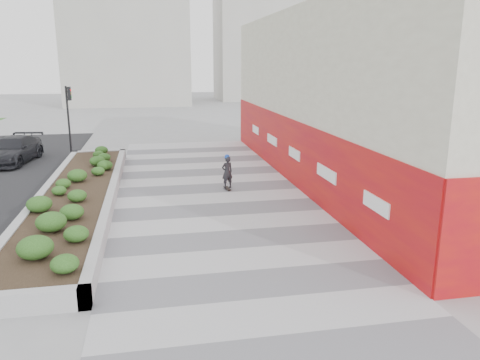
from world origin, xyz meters
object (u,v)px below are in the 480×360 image
Objects in this scene: skateboarder at (227,172)px; traffic_signal_near at (69,110)px; planter at (78,193)px; car_dark at (13,150)px.

traffic_signal_near is at bearing 125.83° from skateboarder.
car_dark is (-4.67, 8.90, 0.31)m from planter.
planter is at bearing -80.65° from traffic_signal_near.
planter is 10.06m from car_dark.
traffic_signal_near is 2.61× the size of skateboarder.
car_dark is (-2.95, -1.60, -2.03)m from traffic_signal_near.
planter is at bearing -176.25° from skateboarder.
traffic_signal_near is at bearing 36.65° from car_dark.
traffic_signal_near reaches higher than skateboarder.
skateboarder is at bearing 7.65° from planter.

